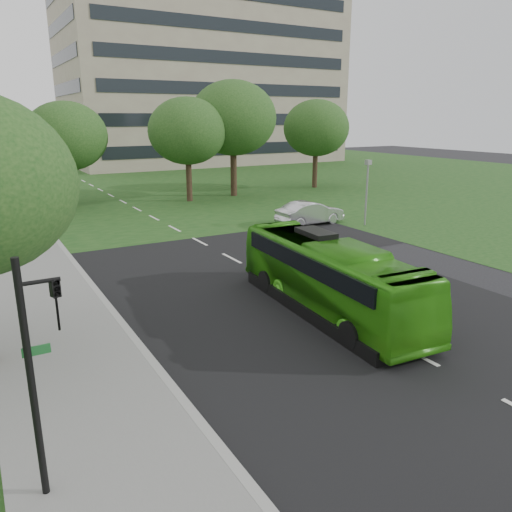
# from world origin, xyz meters

# --- Properties ---
(ground) EXTENTS (160.00, 160.00, 0.00)m
(ground) POSITION_xyz_m (0.00, 0.00, 0.00)
(ground) COLOR black
(ground) RESTS_ON ground
(street_surfaces) EXTENTS (120.00, 120.00, 0.15)m
(street_surfaces) POSITION_xyz_m (-0.38, 22.75, 0.03)
(street_surfaces) COLOR black
(street_surfaces) RESTS_ON ground
(office_building) EXTENTS (40.10, 20.10, 25.00)m
(office_building) POSITION_xyz_m (21.96, 61.96, 12.50)
(office_building) COLOR gray
(office_building) RESTS_ON ground
(tree_park_b) EXTENTS (6.16, 6.16, 8.08)m
(tree_park_b) POSITION_xyz_m (-4.07, 29.61, 5.45)
(tree_park_b) COLOR black
(tree_park_b) RESTS_ON ground
(tree_park_c) EXTENTS (6.38, 6.38, 8.48)m
(tree_park_c) POSITION_xyz_m (5.02, 27.55, 5.75)
(tree_park_c) COLOR black
(tree_park_c) RESTS_ON ground
(tree_park_d) EXTENTS (7.55, 7.55, 9.99)m
(tree_park_d) POSITION_xyz_m (9.65, 28.36, 6.76)
(tree_park_d) COLOR black
(tree_park_d) RESTS_ON ground
(tree_park_e) EXTENTS (6.41, 6.41, 8.54)m
(tree_park_e) POSITION_xyz_m (19.18, 29.11, 5.80)
(tree_park_e) COLOR black
(tree_park_e) RESTS_ON ground
(bus) EXTENTS (2.89, 9.69, 2.66)m
(bus) POSITION_xyz_m (-0.15, 1.99, 1.33)
(bus) COLOR #389D17
(bus) RESTS_ON ground
(sedan) EXTENTS (4.76, 1.89, 1.54)m
(sedan) POSITION_xyz_m (8.28, 14.78, 0.77)
(sedan) COLOR silver
(sedan) RESTS_ON ground
(traffic_light) EXTENTS (0.77, 0.23, 4.71)m
(traffic_light) POSITION_xyz_m (-10.35, -2.86, 2.77)
(traffic_light) COLOR black
(traffic_light) RESTS_ON ground
(camera_pole) EXTENTS (0.44, 0.41, 4.25)m
(camera_pole) POSITION_xyz_m (11.24, 12.74, 2.74)
(camera_pole) COLOR gray
(camera_pole) RESTS_ON ground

